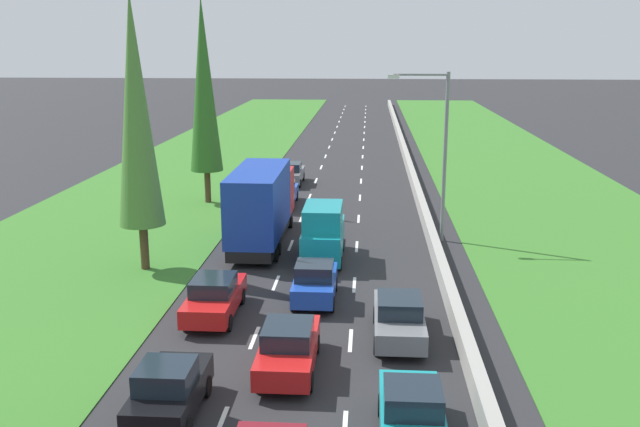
{
  "coord_description": "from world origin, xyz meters",
  "views": [
    {
      "loc": [
        2.27,
        -2.5,
        10.44
      ],
      "look_at": [
        -0.35,
        35.29,
        1.21
      ],
      "focal_mm": 39.42,
      "sensor_mm": 36.0,
      "label": 1
    }
  ],
  "objects_px": {
    "blue_hatchback_centre_lane": "(315,282)",
    "teal_van_centre_lane": "(323,233)",
    "black_hatchback_left_lane": "(169,390)",
    "grey_sedan_right_lane": "(399,318)",
    "blue_box_truck_left_lane": "(262,204)",
    "teal_hatchback_right_lane": "(412,413)",
    "red_sedan_centre_lane": "(288,347)",
    "poplar_tree_third": "(204,85)",
    "street_light_mast": "(439,145)",
    "red_sedan_left_lane": "(214,297)",
    "poplar_tree_second": "(136,112)",
    "blue_sedan_left_lane": "(282,193)",
    "grey_sedan_left_lane": "(291,173)"
  },
  "relations": [
    {
      "from": "red_sedan_left_lane",
      "to": "poplar_tree_third",
      "type": "height_order",
      "value": "poplar_tree_third"
    },
    {
      "from": "blue_hatchback_centre_lane",
      "to": "grey_sedan_left_lane",
      "type": "bearing_deg",
      "value": 98.6
    },
    {
      "from": "blue_hatchback_centre_lane",
      "to": "grey_sedan_right_lane",
      "type": "distance_m",
      "value": 4.87
    },
    {
      "from": "black_hatchback_left_lane",
      "to": "grey_sedan_right_lane",
      "type": "bearing_deg",
      "value": 41.45
    },
    {
      "from": "blue_hatchback_centre_lane",
      "to": "blue_sedan_left_lane",
      "type": "bearing_deg",
      "value": 101.33
    },
    {
      "from": "blue_hatchback_centre_lane",
      "to": "street_light_mast",
      "type": "relative_size",
      "value": 0.43
    },
    {
      "from": "black_hatchback_left_lane",
      "to": "blue_box_truck_left_lane",
      "type": "distance_m",
      "value": 17.91
    },
    {
      "from": "grey_sedan_left_lane",
      "to": "poplar_tree_second",
      "type": "distance_m",
      "value": 22.52
    },
    {
      "from": "blue_sedan_left_lane",
      "to": "street_light_mast",
      "type": "height_order",
      "value": "street_light_mast"
    },
    {
      "from": "teal_van_centre_lane",
      "to": "blue_sedan_left_lane",
      "type": "bearing_deg",
      "value": 106.34
    },
    {
      "from": "grey_sedan_right_lane",
      "to": "grey_sedan_left_lane",
      "type": "relative_size",
      "value": 1.0
    },
    {
      "from": "street_light_mast",
      "to": "poplar_tree_third",
      "type": "bearing_deg",
      "value": 149.83
    },
    {
      "from": "red_sedan_left_lane",
      "to": "blue_sedan_left_lane",
      "type": "relative_size",
      "value": 1.0
    },
    {
      "from": "grey_sedan_right_lane",
      "to": "grey_sedan_left_lane",
      "type": "height_order",
      "value": "same"
    },
    {
      "from": "poplar_tree_second",
      "to": "poplar_tree_third",
      "type": "height_order",
      "value": "poplar_tree_third"
    },
    {
      "from": "red_sedan_left_lane",
      "to": "grey_sedan_left_lane",
      "type": "relative_size",
      "value": 1.0
    },
    {
      "from": "black_hatchback_left_lane",
      "to": "red_sedan_left_lane",
      "type": "relative_size",
      "value": 0.87
    },
    {
      "from": "teal_hatchback_right_lane",
      "to": "grey_sedan_right_lane",
      "type": "relative_size",
      "value": 0.87
    },
    {
      "from": "blue_sedan_left_lane",
      "to": "blue_hatchback_centre_lane",
      "type": "distance_m",
      "value": 17.93
    },
    {
      "from": "red_sedan_left_lane",
      "to": "poplar_tree_second",
      "type": "distance_m",
      "value": 9.79
    },
    {
      "from": "black_hatchback_left_lane",
      "to": "red_sedan_centre_lane",
      "type": "distance_m",
      "value": 4.4
    },
    {
      "from": "teal_hatchback_right_lane",
      "to": "grey_sedan_right_lane",
      "type": "bearing_deg",
      "value": 90.56
    },
    {
      "from": "teal_hatchback_right_lane",
      "to": "teal_van_centre_lane",
      "type": "distance_m",
      "value": 16.34
    },
    {
      "from": "blue_sedan_left_lane",
      "to": "blue_hatchback_centre_lane",
      "type": "height_order",
      "value": "blue_hatchback_centre_lane"
    },
    {
      "from": "blue_box_truck_left_lane",
      "to": "black_hatchback_left_lane",
      "type": "bearing_deg",
      "value": -89.96
    },
    {
      "from": "blue_hatchback_centre_lane",
      "to": "teal_van_centre_lane",
      "type": "distance_m",
      "value": 5.68
    },
    {
      "from": "poplar_tree_second",
      "to": "grey_sedan_left_lane",
      "type": "bearing_deg",
      "value": 77.67
    },
    {
      "from": "red_sedan_centre_lane",
      "to": "grey_sedan_right_lane",
      "type": "xyz_separation_m",
      "value": [
        3.69,
        2.79,
        0.0
      ]
    },
    {
      "from": "blue_box_truck_left_lane",
      "to": "teal_van_centre_lane",
      "type": "distance_m",
      "value": 4.41
    },
    {
      "from": "grey_sedan_left_lane",
      "to": "teal_van_centre_lane",
      "type": "bearing_deg",
      "value": -78.97
    },
    {
      "from": "blue_sedan_left_lane",
      "to": "teal_van_centre_lane",
      "type": "bearing_deg",
      "value": -73.66
    },
    {
      "from": "poplar_tree_second",
      "to": "teal_van_centre_lane",
      "type": "bearing_deg",
      "value": 13.45
    },
    {
      "from": "red_sedan_left_lane",
      "to": "grey_sedan_left_lane",
      "type": "xyz_separation_m",
      "value": [
        0.05,
        26.62,
        0.0
      ]
    },
    {
      "from": "grey_sedan_right_lane",
      "to": "grey_sedan_left_lane",
      "type": "xyz_separation_m",
      "value": [
        -7.05,
        28.26,
        0.0
      ]
    },
    {
      "from": "red_sedan_left_lane",
      "to": "blue_hatchback_centre_lane",
      "type": "relative_size",
      "value": 1.15
    },
    {
      "from": "red_sedan_centre_lane",
      "to": "poplar_tree_third",
      "type": "bearing_deg",
      "value": 108.6
    },
    {
      "from": "teal_hatchback_right_lane",
      "to": "grey_sedan_left_lane",
      "type": "height_order",
      "value": "teal_hatchback_right_lane"
    },
    {
      "from": "teal_hatchback_right_lane",
      "to": "street_light_mast",
      "type": "distance_m",
      "value": 20.54
    },
    {
      "from": "red_sedan_left_lane",
      "to": "street_light_mast",
      "type": "xyz_separation_m",
      "value": [
        9.58,
        11.53,
        4.42
      ]
    },
    {
      "from": "poplar_tree_third",
      "to": "street_light_mast",
      "type": "distance_m",
      "value": 16.8
    },
    {
      "from": "black_hatchback_left_lane",
      "to": "grey_sedan_right_lane",
      "type": "distance_m",
      "value": 9.0
    },
    {
      "from": "red_sedan_left_lane",
      "to": "poplar_tree_third",
      "type": "relative_size",
      "value": 0.34
    },
    {
      "from": "black_hatchback_left_lane",
      "to": "blue_hatchback_centre_lane",
      "type": "relative_size",
      "value": 1.0
    },
    {
      "from": "grey_sedan_left_lane",
      "to": "poplar_tree_second",
      "type": "height_order",
      "value": "poplar_tree_second"
    },
    {
      "from": "black_hatchback_left_lane",
      "to": "teal_hatchback_right_lane",
      "type": "xyz_separation_m",
      "value": [
        6.81,
        -0.79,
        0.0
      ]
    },
    {
      "from": "grey_sedan_right_lane",
      "to": "poplar_tree_third",
      "type": "relative_size",
      "value": 0.34
    },
    {
      "from": "grey_sedan_left_lane",
      "to": "teal_van_centre_lane",
      "type": "height_order",
      "value": "teal_van_centre_lane"
    },
    {
      "from": "black_hatchback_left_lane",
      "to": "teal_van_centre_lane",
      "type": "distance_m",
      "value": 15.57
    },
    {
      "from": "poplar_tree_third",
      "to": "red_sedan_left_lane",
      "type": "bearing_deg",
      "value": -76.49
    },
    {
      "from": "red_sedan_left_lane",
      "to": "red_sedan_centre_lane",
      "type": "distance_m",
      "value": 5.59
    }
  ]
}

